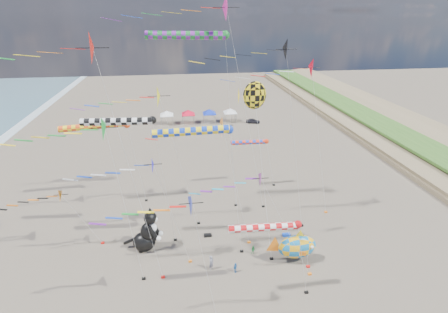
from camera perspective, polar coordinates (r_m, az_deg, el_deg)
name	(u,v)px	position (r m, az deg, el deg)	size (l,w,h in m)	color
delta_kite_0	(174,207)	(26.32, -8.13, -8.21)	(9.11, 2.01, 12.72)	#1426B8
delta_kite_1	(221,128)	(34.58, -0.56, 4.75)	(9.92, 2.44, 15.60)	orange
delta_kite_2	(50,195)	(41.60, -26.50, -5.68)	(9.41, 1.62, 7.93)	orange
delta_kite_3	(85,135)	(30.71, -21.80, 3.24)	(11.01, 2.46, 16.91)	#149631
delta_kite_4	(297,69)	(40.39, 11.87, 13.77)	(13.83, 2.35, 20.34)	red
delta_kite_5	(260,186)	(30.96, 5.95, -4.86)	(10.48, 1.64, 11.78)	#8F2191
delta_kite_6	(226,9)	(40.60, 0.25, 22.99)	(16.88, 3.20, 26.82)	#EE2196
delta_kite_7	(277,53)	(36.70, 8.62, 16.41)	(13.01, 2.50, 22.46)	black
delta_kite_8	(144,168)	(33.25, -12.95, -1.78)	(10.17, 1.85, 12.67)	#211DD9
delta_kite_9	(155,98)	(38.40, -11.21, 9.34)	(12.40, 2.67, 17.77)	yellow
delta_kite_10	(82,51)	(29.12, -22.12, 15.61)	(14.15, 2.80, 23.66)	red
windsock_0	(251,142)	(50.47, 4.44, 2.31)	(6.96, 0.68, 7.66)	#F23311
windsock_1	(190,36)	(41.16, -5.55, 19.02)	(10.55, 0.96, 22.76)	#167C2A
windsock_2	(97,126)	(47.21, -20.05, 4.66)	(10.01, 0.86, 11.74)	#ED4113
windsock_3	(268,227)	(30.43, 7.15, -11.41)	(7.73, 0.68, 8.22)	red
windsock_4	(195,132)	(32.85, -4.70, 4.07)	(8.96, 0.84, 14.82)	#1237BD
windsock_5	(121,122)	(36.15, -16.47, 5.43)	(8.65, 0.81, 15.10)	black
angelfish_kite	(253,97)	(33.05, 4.69, 9.66)	(3.74, 3.02, 18.85)	yellow
cat_inflatable	(146,229)	(40.19, -12.68, -11.51)	(3.80, 1.90, 5.14)	black
fish_inflatable	(297,247)	(38.49, 11.77, -14.22)	(5.50, 2.29, 4.07)	#1376BA
person_adult	(211,263)	(37.55, -2.09, -16.97)	(0.61, 0.40, 1.67)	slate
child_green	(253,250)	(39.79, 4.81, -15.00)	(0.50, 0.39, 1.02)	#207B38
child_blue	(235,268)	(37.42, 1.87, -17.68)	(0.65, 0.27, 1.11)	#2468B4
kite_bag_0	(286,235)	(43.24, 10.14, -12.45)	(0.90, 0.44, 0.30)	blue
kite_bag_1	(208,235)	(42.55, -2.67, -12.72)	(0.90, 0.44, 0.30)	black
tent_row	(199,110)	(83.11, -4.15, 7.56)	(19.20, 4.20, 3.80)	white
parked_car	(253,121)	(83.74, 4.75, 5.82)	(1.32, 3.28, 1.12)	#26262D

